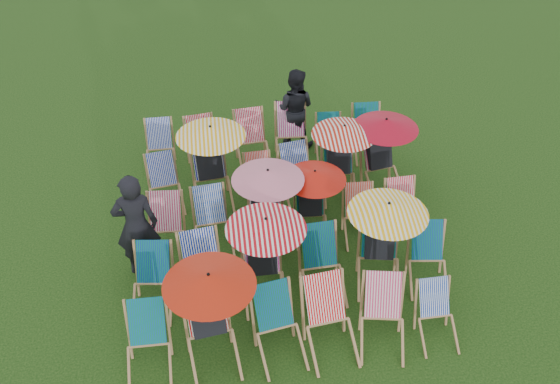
{
  "coord_description": "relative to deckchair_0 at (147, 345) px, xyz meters",
  "views": [
    {
      "loc": [
        -1.01,
        -7.62,
        7.2
      ],
      "look_at": [
        -0.03,
        0.2,
        0.9
      ],
      "focal_mm": 40.0,
      "sensor_mm": 36.0,
      "label": 1
    }
  ],
  "objects": [
    {
      "name": "deckchair_24",
      "position": [
        0.04,
        4.69,
        -0.03
      ],
      "size": [
        0.58,
        0.81,
        0.87
      ],
      "rotation": [
        0.0,
        0.0,
        0.01
      ],
      "color": "#A97B4F",
      "rests_on": "ground"
    },
    {
      "name": "deckchair_10",
      "position": [
        3.47,
        1.26,
        0.29
      ],
      "size": [
        1.2,
        1.28,
        1.43
      ],
      "rotation": [
        0.0,
        0.0,
        -0.17
      ],
      "color": "#A97B4F",
      "rests_on": "ground"
    },
    {
      "name": "deckchair_14",
      "position": [
        1.81,
        2.35,
        0.26
      ],
      "size": [
        1.16,
        1.24,
        1.38
      ],
      "rotation": [
        0.0,
        0.0,
        -0.2
      ],
      "color": "#A97B4F",
      "rests_on": "ground"
    },
    {
      "name": "deckchair_13",
      "position": [
        0.95,
        2.36,
        -0.0
      ],
      "size": [
        0.71,
        0.92,
        0.93
      ],
      "rotation": [
        0.0,
        0.0,
        0.12
      ],
      "color": "#A97B4F",
      "rests_on": "ground"
    },
    {
      "name": "deckchair_29",
      "position": [
        4.1,
        4.61,
        0.0
      ],
      "size": [
        0.64,
        0.88,
        0.94
      ],
      "rotation": [
        0.0,
        0.0,
        -0.02
      ],
      "color": "#A97B4F",
      "rests_on": "ground"
    },
    {
      "name": "deckchair_1",
      "position": [
        0.85,
        0.12,
        0.3
      ],
      "size": [
        1.22,
        1.32,
        1.45
      ],
      "rotation": [
        0.0,
        0.0,
        0.15
      ],
      "color": "#A97B4F",
      "rests_on": "ground"
    },
    {
      "name": "person_rear",
      "position": [
        2.7,
        5.15,
        0.37
      ],
      "size": [
        0.98,
        0.89,
        1.66
      ],
      "primitive_type": "imported",
      "rotation": [
        0.0,
        0.0,
        2.76
      ],
      "color": "black",
      "rests_on": "ground"
    },
    {
      "name": "deckchair_20",
      "position": [
        1.83,
        3.42,
        -0.06
      ],
      "size": [
        0.58,
        0.78,
        0.82
      ],
      "rotation": [
        0.0,
        0.0,
        0.05
      ],
      "color": "#A97B4F",
      "rests_on": "ground"
    },
    {
      "name": "deckchair_23",
      "position": [
        4.09,
        3.55,
        0.27
      ],
      "size": [
        1.17,
        1.27,
        1.39
      ],
      "rotation": [
        0.0,
        0.0,
        0.2
      ],
      "color": "#A97B4F",
      "rests_on": "ground"
    },
    {
      "name": "deckchair_9",
      "position": [
        2.56,
        1.12,
        0.03
      ],
      "size": [
        0.72,
        0.95,
        0.99
      ],
      "rotation": [
        0.0,
        0.0,
        0.07
      ],
      "color": "#A97B4F",
      "rests_on": "ground"
    },
    {
      "name": "deckchair_15",
      "position": [
        2.61,
        2.45,
        0.18
      ],
      "size": [
        1.03,
        1.07,
        1.22
      ],
      "rotation": [
        0.0,
        0.0,
        -0.05
      ],
      "color": "#A97B4F",
      "rests_on": "ground"
    },
    {
      "name": "deckchair_16",
      "position": [
        3.4,
        2.26,
        -0.04
      ],
      "size": [
        0.59,
        0.8,
        0.85
      ],
      "rotation": [
        0.0,
        0.0,
        -0.04
      ],
      "color": "#A97B4F",
      "rests_on": "ground"
    },
    {
      "name": "deckchair_3",
      "position": [
        2.47,
        0.05,
        0.04
      ],
      "size": [
        0.79,
        1.02,
        1.02
      ],
      "rotation": [
        0.0,
        0.0,
        0.14
      ],
      "color": "#A97B4F",
      "rests_on": "ground"
    },
    {
      "name": "deckchair_2",
      "position": [
        1.76,
        0.05,
        0.02
      ],
      "size": [
        0.79,
        0.99,
        0.96
      ],
      "rotation": [
        0.0,
        0.0,
        0.19
      ],
      "color": "#A97B4F",
      "rests_on": "ground"
    },
    {
      "name": "deckchair_7",
      "position": [
        0.79,
        1.18,
        0.04
      ],
      "size": [
        0.8,
        1.02,
        1.01
      ],
      "rotation": [
        0.0,
        0.0,
        0.16
      ],
      "color": "#A97B4F",
      "rests_on": "ground"
    },
    {
      "name": "deckchair_18",
      "position": [
        0.16,
        3.5,
        -0.02
      ],
      "size": [
        0.71,
        0.9,
        0.88
      ],
      "rotation": [
        0.0,
        0.0,
        0.17
      ],
      "color": "#A97B4F",
      "rests_on": "ground"
    },
    {
      "name": "deckchair_11",
      "position": [
        4.2,
        1.1,
        -0.01
      ],
      "size": [
        0.7,
        0.9,
        0.91
      ],
      "rotation": [
        0.0,
        0.0,
        -0.12
      ],
      "color": "#A97B4F",
      "rests_on": "ground"
    },
    {
      "name": "person_left",
      "position": [
        -0.19,
        1.91,
        0.46
      ],
      "size": [
        0.7,
        0.49,
        1.85
      ],
      "primitive_type": "imported",
      "rotation": [
        0.0,
        0.0,
        3.21
      ],
      "color": "black",
      "rests_on": "ground"
    },
    {
      "name": "deckchair_8",
      "position": [
        1.68,
        1.16,
        0.28
      ],
      "size": [
        1.18,
        1.23,
        1.4
      ],
      "rotation": [
        0.0,
        0.0,
        0.01
      ],
      "color": "#A97B4F",
      "rests_on": "ground"
    },
    {
      "name": "deckchair_19",
      "position": [
        1.0,
        3.6,
        0.3
      ],
      "size": [
        1.22,
        1.31,
        1.45
      ],
      "rotation": [
        0.0,
        0.0,
        0.13
      ],
      "color": "#A97B4F",
      "rests_on": "ground"
    },
    {
      "name": "deckchair_6",
      "position": [
        0.02,
        1.12,
        0.0
      ],
      "size": [
        0.72,
        0.93,
        0.94
      ],
      "rotation": [
        0.0,
        0.0,
        -0.12
      ],
      "color": "#A97B4F",
      "rests_on": "ground"
    },
    {
      "name": "deckchair_0",
      "position": [
        0.0,
        0.0,
        0.0
      ],
      "size": [
        0.62,
        0.86,
        0.93
      ],
      "rotation": [
        0.0,
        0.0,
        -0.0
      ],
      "color": "#A97B4F",
      "rests_on": "ground"
    },
    {
      "name": "deckchair_17",
      "position": [
        4.15,
        2.26,
        -0.02
      ],
      "size": [
        0.62,
        0.84,
        0.88
      ],
      "rotation": [
        0.0,
        0.0,
        0.05
      ],
      "color": "#A97B4F",
      "rests_on": "ground"
    },
    {
      "name": "deckchair_22",
      "position": [
        3.3,
        3.49,
        0.25
      ],
      "size": [
        1.14,
        1.19,
        1.36
      ],
      "rotation": [
        0.0,
        0.0,
        -0.05
      ],
      "color": "#A97B4F",
      "rests_on": "ground"
    },
    {
      "name": "deckchair_5",
      "position": [
        4.0,
        0.04,
        -0.06
      ],
      "size": [
        0.56,
        0.77,
        0.82
      ],
      "rotation": [
        0.0,
        0.0,
        0.03
      ],
      "color": "#A97B4F",
      "rests_on": "ground"
    },
    {
      "name": "deckchair_28",
      "position": [
        3.31,
        4.58,
        -0.05
      ],
      "size": [
        0.59,
        0.79,
        0.82
      ],
      "rotation": [
        0.0,
        0.0,
        -0.06
      ],
      "color": "#A97B4F",
      "rests_on": "ground"
    },
    {
      "name": "deckchair_25",
      "position": [
        0.86,
        4.58,
        0.0
      ],
      "size": [
        0.73,
        0.93,
        0.93
      ],
      "rotation": [
        0.0,
        0.0,
        0.15
      ],
      "color": "#A97B4F",
      "rests_on": "ground"
    },
    {
      "name": "deckchair_4",
      "position": [
        3.21,
        0.05,
        0.02
      ],
      "size": [
        0.78,
        0.98,
        0.96
      ],
      "rotation": [
        0.0,
        0.0,
        -0.17
      ],
      "color": "#A97B4F",
      "rests_on": "ground"
    },
    {
      "name": "deckchair_12",
      "position": [
        0.19,
        2.24,
        0.01
      ],
      "size": [
        0.69,
        0.92,
        0.96
      ],
      "rotation": [
        0.0,
        0.0,
        -0.06
      ],
      "color": "#A97B4F",
      "rests_on": "ground"
    },
    {
      "name": "deckchair_26",
      "position": [
        1.81,
        4.62,
        0.02
      ],
      "size": [
        0.73,
        0.95,
        0.97
      ],
      "rotation": [
        0.0,
        0.0,
        0.11
      ],
      "color": "#A97B4F",
      "rests_on": "ground"
    },
    {
      "name": "ground",
      "position": [
        2.11,
        2.27,
        -0.46
      ],
      "size": [
        100.0,
        100.0,
        0.0
      ],
      "primitive_type": "plane",
      "color": "black",
      "rests_on": "ground"
    },
    {
      "name": "deckchair_27",
      "position": [
        2.58,
        4.7,
        0.04
      ],
      "size": [
        0.71,
        0.96,
        1.0
      ],
      "rotation": [
        0.0,
        0.0,
        -0.06
      ],
      "color": "#A97B4F",
      "rests_on": "ground"
    },
    {
      "name": "deckchair_21",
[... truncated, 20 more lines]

